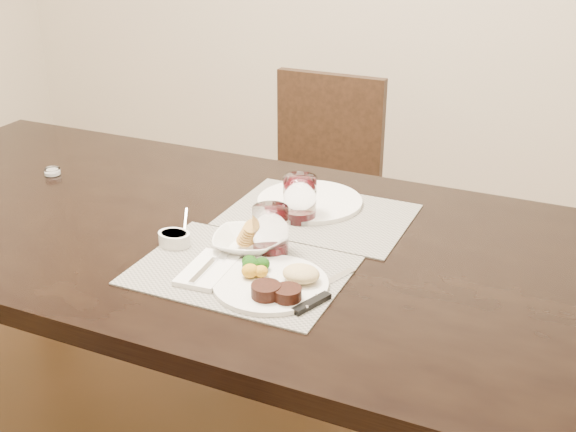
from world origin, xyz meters
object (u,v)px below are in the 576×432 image
at_px(wine_glass_near, 271,233).
at_px(far_plate, 310,201).
at_px(dinner_plate, 275,282).
at_px(steak_knife, 317,297).
at_px(chair_far, 318,184).
at_px(cracker_bowl, 246,241).

height_order(wine_glass_near, far_plate, wine_glass_near).
xyz_separation_m(dinner_plate, steak_knife, (0.10, -0.01, -0.01)).
bearing_deg(steak_knife, wine_glass_near, 161.29).
bearing_deg(chair_far, wine_glass_near, -73.97).
relative_size(cracker_bowl, wine_glass_near, 1.62).
xyz_separation_m(dinner_plate, far_plate, (-0.11, 0.44, -0.01)).
distance_m(chair_far, cracker_bowl, 1.07).
bearing_deg(wine_glass_near, far_plate, 95.49).
bearing_deg(steak_knife, far_plate, 135.86).
distance_m(chair_far, wine_glass_near, 1.09).
distance_m(dinner_plate, steak_knife, 0.10).
height_order(chair_far, cracker_bowl, chair_far).
bearing_deg(dinner_plate, steak_knife, -26.02).
distance_m(steak_knife, wine_glass_near, 0.23).
bearing_deg(steak_knife, cracker_bowl, 170.59).
height_order(dinner_plate, steak_knife, dinner_plate).
xyz_separation_m(steak_knife, far_plate, (-0.20, 0.45, 0.00)).
distance_m(chair_far, far_plate, 0.80).
height_order(steak_knife, cracker_bowl, cracker_bowl).
xyz_separation_m(chair_far, far_plate, (0.26, -0.71, 0.26)).
relative_size(cracker_bowl, far_plate, 0.66).
bearing_deg(wine_glass_near, steak_knife, -40.01).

